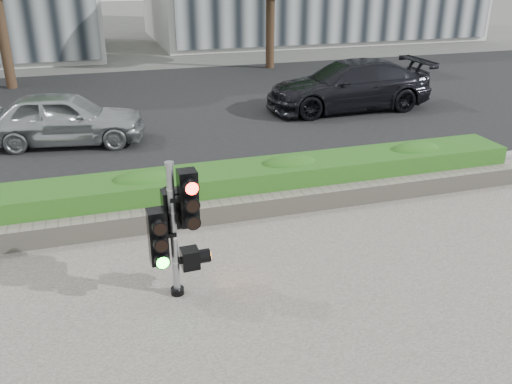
# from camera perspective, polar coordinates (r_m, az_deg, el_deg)

# --- Properties ---
(ground) EXTENTS (120.00, 120.00, 0.00)m
(ground) POSITION_cam_1_polar(r_m,az_deg,el_deg) (7.83, -0.37, -9.05)
(ground) COLOR #51514C
(ground) RESTS_ON ground
(road) EXTENTS (60.00, 13.00, 0.02)m
(road) POSITION_cam_1_polar(r_m,az_deg,el_deg) (16.97, -10.40, 8.58)
(road) COLOR black
(road) RESTS_ON ground
(curb) EXTENTS (60.00, 0.25, 0.12)m
(curb) POSITION_cam_1_polar(r_m,az_deg,el_deg) (10.52, -5.39, 0.04)
(curb) COLOR gray
(curb) RESTS_ON ground
(stone_wall) EXTENTS (12.00, 0.32, 0.34)m
(stone_wall) POSITION_cam_1_polar(r_m,az_deg,el_deg) (9.34, -3.78, -2.05)
(stone_wall) COLOR gray
(stone_wall) RESTS_ON sidewalk
(hedge) EXTENTS (12.00, 1.00, 0.68)m
(hedge) POSITION_cam_1_polar(r_m,az_deg,el_deg) (9.85, -4.71, 0.39)
(hedge) COLOR #4C972E
(hedge) RESTS_ON sidewalk
(traffic_signal) EXTENTS (0.66, 0.48, 1.89)m
(traffic_signal) POSITION_cam_1_polar(r_m,az_deg,el_deg) (7.03, -8.56, -3.26)
(traffic_signal) COLOR black
(traffic_signal) RESTS_ON sidewalk
(car_silver) EXTENTS (4.00, 2.15, 1.29)m
(car_silver) POSITION_cam_1_polar(r_m,az_deg,el_deg) (14.01, -19.51, 7.34)
(car_silver) COLOR #A7ABAE
(car_silver) RESTS_ON road
(car_dark) EXTENTS (4.99, 2.03, 1.45)m
(car_dark) POSITION_cam_1_polar(r_m,az_deg,el_deg) (16.73, 9.69, 11.01)
(car_dark) COLOR black
(car_dark) RESTS_ON road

